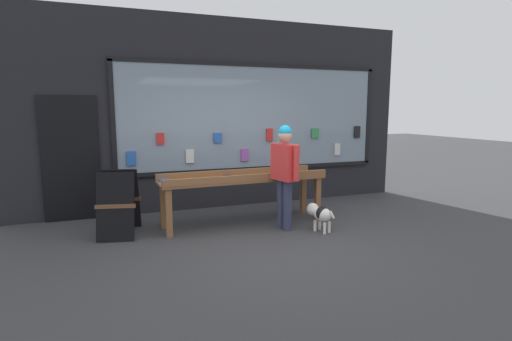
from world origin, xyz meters
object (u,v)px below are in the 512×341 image
small_dog (320,213)px  sandwich_board_sign (119,203)px  display_table_main (243,182)px  person_browsing (285,170)px

small_dog → sandwich_board_sign: sandwich_board_sign is taller
sandwich_board_sign → display_table_main: bearing=10.2°
small_dog → sandwich_board_sign: size_ratio=0.53×
display_table_main → sandwich_board_sign: sandwich_board_sign is taller
display_table_main → sandwich_board_sign: 1.95m
sandwich_board_sign → small_dog: bearing=-4.7°
display_table_main → sandwich_board_sign: bearing=177.4°
display_table_main → sandwich_board_sign: (-1.93, 0.09, -0.20)m
person_browsing → small_dog: (0.47, -0.30, -0.67)m
display_table_main → person_browsing: bearing=-46.7°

